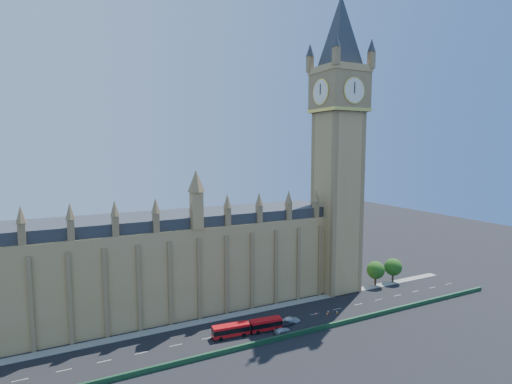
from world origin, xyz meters
name	(u,v)px	position (x,y,z in m)	size (l,w,h in m)	color
ground	(251,328)	(0.00, 0.00, 0.00)	(400.00, 400.00, 0.00)	black
palace_westminster	(135,267)	(-25.00, 22.00, 13.86)	(120.00, 20.00, 28.00)	#A3884F
elizabeth_tower	(339,123)	(38.00, 13.99, 54.56)	(20.59, 20.59, 105.00)	#A3884F
bridge_parapet	(267,341)	(0.00, -9.00, 0.60)	(160.00, 0.60, 1.20)	#1E4C2D
kerb_north	(236,314)	(0.00, 9.50, 0.08)	(160.00, 3.00, 0.16)	gray
tree_east_near	(376,270)	(52.22, 10.08, 5.64)	(6.00, 6.00, 8.50)	#382619
tree_east_far	(393,266)	(60.22, 10.08, 5.64)	(6.00, 6.00, 8.50)	#382619
red_bus	(248,328)	(-2.14, -2.41, 1.63)	(18.36, 4.48, 3.09)	red
car_grey	(287,323)	(9.11, -2.82, 0.71)	(1.69, 4.19, 1.43)	#3C3F43
car_silver	(291,320)	(10.83, -2.09, 0.82)	(1.73, 4.95, 1.63)	#A4A6AC
car_white	(282,330)	(6.00, -5.83, 0.63)	(1.76, 4.33, 1.26)	silver
cone_a	(327,314)	(22.67, -2.27, 0.34)	(0.51, 0.51, 0.68)	black
cone_b	(328,312)	(23.88, -1.15, 0.37)	(0.60, 0.60, 0.76)	black
cone_c	(337,312)	(25.99, -2.47, 0.36)	(0.53, 0.53, 0.73)	black
cone_d	(316,314)	(20.10, -0.56, 0.31)	(0.44, 0.44, 0.63)	black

